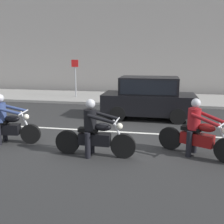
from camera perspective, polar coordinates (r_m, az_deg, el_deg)
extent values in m
plane|color=#262626|center=(8.47, -1.86, -6.04)|extent=(80.00, 80.00, 0.00)
cube|color=gray|center=(16.15, 4.36, 3.05)|extent=(40.00, 4.40, 0.14)
cube|color=gray|center=(19.59, 5.88, 21.80)|extent=(40.00, 1.40, 11.81)
cube|color=silver|center=(9.44, -4.20, -4.09)|extent=(18.00, 0.14, 0.01)
cylinder|color=black|center=(6.88, 2.50, -7.54)|extent=(0.67, 0.13, 0.67)
cylinder|color=black|center=(7.28, -9.83, -6.57)|extent=(0.67, 0.13, 0.67)
cylinder|color=silver|center=(6.79, 1.52, -4.79)|extent=(0.34, 0.06, 0.74)
cube|color=black|center=(6.99, -3.87, -6.00)|extent=(0.87, 0.30, 0.32)
ellipsoid|color=black|center=(6.83, -2.13, -3.36)|extent=(0.48, 0.25, 0.22)
cube|color=black|center=(6.97, -5.32, -3.96)|extent=(0.52, 0.25, 0.10)
cylinder|color=silver|center=(6.71, 1.03, -1.99)|extent=(0.05, 0.70, 0.04)
sphere|color=silver|center=(6.73, 1.70, -3.18)|extent=(0.17, 0.17, 0.17)
cylinder|color=silver|center=(7.26, -5.80, -6.34)|extent=(0.70, 0.08, 0.07)
cylinder|color=black|center=(6.89, -5.44, -7.40)|extent=(0.15, 0.15, 0.70)
cylinder|color=black|center=(7.25, -4.49, -6.36)|extent=(0.15, 0.15, 0.70)
cylinder|color=black|center=(6.87, -4.89, -1.72)|extent=(0.35, 0.35, 0.57)
cylinder|color=black|center=(6.55, -2.43, -1.60)|extent=(0.74, 0.10, 0.25)
cylinder|color=black|center=(6.97, -1.54, -0.75)|extent=(0.74, 0.10, 0.25)
sphere|color=tan|center=(6.78, -4.79, 1.58)|extent=(0.20, 0.20, 0.20)
sphere|color=#B7B7BC|center=(6.78, -4.80, 1.83)|extent=(0.25, 0.25, 0.25)
cylinder|color=black|center=(7.67, 12.74, -5.72)|extent=(0.65, 0.42, 0.67)
cylinder|color=silver|center=(7.11, 23.55, -5.18)|extent=(0.32, 0.20, 0.72)
cube|color=maroon|center=(7.34, 18.37, -5.73)|extent=(0.90, 0.65, 0.32)
ellipsoid|color=maroon|center=(7.18, 20.21, -3.29)|extent=(0.54, 0.44, 0.22)
cube|color=black|center=(7.33, 17.19, -3.57)|extent=(0.57, 0.45, 0.10)
cylinder|color=silver|center=(7.03, 23.31, -2.57)|extent=(0.36, 0.64, 0.04)
cylinder|color=silver|center=(7.62, 16.61, -5.90)|extent=(0.65, 0.39, 0.07)
cylinder|color=black|center=(7.25, 16.71, -6.83)|extent=(0.20, 0.20, 0.71)
cylinder|color=black|center=(7.60, 17.85, -6.00)|extent=(0.20, 0.20, 0.71)
cylinder|color=maroon|center=(7.24, 17.77, -1.47)|extent=(0.46, 0.46, 0.57)
cylinder|color=maroon|center=(6.90, 19.98, -1.69)|extent=(0.71, 0.43, 0.29)
cylinder|color=maroon|center=(7.31, 21.10, -1.02)|extent=(0.71, 0.43, 0.29)
sphere|color=tan|center=(7.15, 18.14, 1.66)|extent=(0.20, 0.20, 0.20)
sphere|color=#B7B7BC|center=(7.15, 18.15, 1.90)|extent=(0.25, 0.25, 0.25)
cylinder|color=black|center=(8.37, -17.60, -4.66)|extent=(0.63, 0.20, 0.62)
cylinder|color=silver|center=(8.32, -18.53, -2.37)|extent=(0.35, 0.10, 0.75)
cube|color=black|center=(8.64, -22.52, -3.54)|extent=(0.89, 0.39, 0.32)
ellipsoid|color=black|center=(8.46, -21.36, -1.41)|extent=(0.51, 0.30, 0.22)
cylinder|color=silver|center=(8.27, -19.07, -0.07)|extent=(0.13, 0.70, 0.04)
sphere|color=silver|center=(8.27, -18.49, -1.02)|extent=(0.17, 0.17, 0.17)
cylinder|color=black|center=(8.90, -22.73, -3.88)|extent=(0.17, 0.17, 0.66)
cylinder|color=navy|center=(8.57, -23.54, -0.09)|extent=(0.38, 0.38, 0.59)
cylinder|color=navy|center=(8.20, -22.02, 0.20)|extent=(0.75, 0.19, 0.25)
cylinder|color=navy|center=(8.59, -20.80, 0.81)|extent=(0.75, 0.19, 0.25)
sphere|color=tan|center=(8.49, -23.66, 2.65)|extent=(0.20, 0.20, 0.20)
sphere|color=#B7B7BC|center=(8.48, -23.67, 2.85)|extent=(0.25, 0.25, 0.25)
cube|color=black|center=(11.22, 8.09, 1.90)|extent=(3.91, 1.70, 0.84)
cube|color=black|center=(11.11, 8.21, 5.86)|extent=(2.42, 1.56, 0.72)
cube|color=black|center=(11.11, 8.21, 5.86)|extent=(2.23, 1.59, 0.58)
cylinder|color=black|center=(11.30, 14.18, -0.04)|extent=(0.64, 1.76, 0.64)
cylinder|color=black|center=(11.41, 1.95, 0.45)|extent=(0.64, 1.76, 0.64)
cylinder|color=gray|center=(16.32, -8.12, 7.44)|extent=(0.08, 0.08, 2.33)
cube|color=red|center=(16.24, -8.25, 10.65)|extent=(0.44, 0.03, 0.44)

